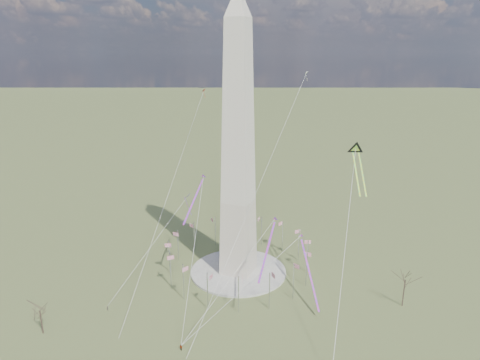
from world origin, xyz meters
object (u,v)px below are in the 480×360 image
at_px(person_west, 108,308).
at_px(kite_delta_black, 356,152).
at_px(tree_near, 406,278).
at_px(washington_monument, 238,149).

xyz_separation_m(person_west, kite_delta_black, (69.14, 41.69, 48.82)).
relative_size(person_west, kite_delta_black, 0.09).
relative_size(tree_near, person_west, 9.17).
relative_size(tree_near, kite_delta_black, 0.85).
xyz_separation_m(tree_near, person_west, (-88.08, -38.81, -9.45)).
bearing_deg(person_west, kite_delta_black, -127.94).
height_order(tree_near, person_west, tree_near).
bearing_deg(person_west, washington_monument, -106.13).
distance_m(tree_near, kite_delta_black, 43.78).
bearing_deg(tree_near, person_west, -156.22).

